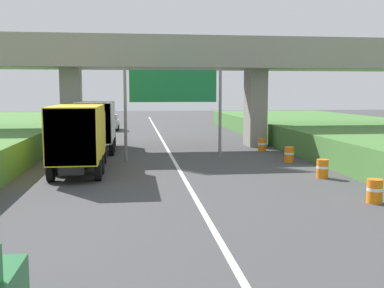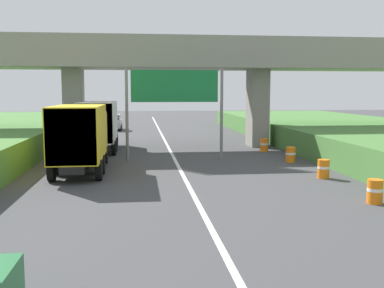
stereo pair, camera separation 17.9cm
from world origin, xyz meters
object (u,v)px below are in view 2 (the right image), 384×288
truck_white (99,123)px  construction_barrel_3 (323,169)px  truck_yellow (81,135)px  car_silver (113,122)px  construction_barrel_4 (291,155)px  overhead_highway_sign (175,92)px  construction_barrel_2 (375,191)px  construction_barrel_5 (264,145)px

truck_white → construction_barrel_3: bearing=-44.9°
truck_yellow → car_silver: truck_yellow is taller
construction_barrel_4 → construction_barrel_3: bearing=-90.9°
car_silver → construction_barrel_4: 26.68m
truck_yellow → overhead_highway_sign: bearing=35.6°
construction_barrel_2 → truck_yellow: bearing=145.6°
construction_barrel_3 → car_silver: bearing=111.8°
truck_white → construction_barrel_5: (11.35, -1.59, -1.47)m
truck_yellow → car_silver: size_ratio=1.78×
truck_yellow → construction_barrel_3: size_ratio=8.11×
overhead_highway_sign → construction_barrel_3: overhead_highway_sign is taller
truck_yellow → construction_barrel_3: 12.14m
construction_barrel_3 → construction_barrel_4: (0.08, 4.94, 0.00)m
truck_white → construction_barrel_4: truck_white is taller
overhead_highway_sign → truck_white: (-4.89, 4.84, -2.15)m
car_silver → construction_barrel_2: car_silver is taller
truck_yellow → car_silver: bearing=89.7°
construction_barrel_3 → construction_barrel_2: bearing=-91.2°
truck_white → car_silver: size_ratio=1.78×
truck_white → construction_barrel_5: truck_white is taller
truck_yellow → construction_barrel_5: 13.52m
car_silver → construction_barrel_3: (11.57, -28.93, -0.40)m
truck_white → construction_barrel_2: (11.38, -16.40, -1.47)m
car_silver → construction_barrel_2: 35.76m
construction_barrel_3 → construction_barrel_4: bearing=89.1°
overhead_highway_sign → construction_barrel_4: overhead_highway_sign is taller
overhead_highway_sign → construction_barrel_4: bearing=-14.2°
truck_yellow → construction_barrel_3: (11.68, -2.99, -1.47)m
truck_yellow → construction_barrel_2: (11.58, -7.92, -1.47)m
overhead_highway_sign → car_silver: overhead_highway_sign is taller
construction_barrel_2 → construction_barrel_3: same height
construction_barrel_2 → construction_barrel_4: bearing=88.9°
overhead_highway_sign → construction_barrel_5: (6.46, 3.25, -3.62)m
construction_barrel_2 → construction_barrel_4: (0.18, 9.87, 0.00)m
construction_barrel_4 → construction_barrel_5: size_ratio=1.00×
truck_yellow → construction_barrel_3: bearing=-14.3°
truck_yellow → construction_barrel_4: truck_yellow is taller
overhead_highway_sign → car_silver: (-4.97, 22.31, -3.22)m
overhead_highway_sign → construction_barrel_2: 13.74m
overhead_highway_sign → construction_barrel_5: overhead_highway_sign is taller
overhead_highway_sign → car_silver: 23.08m
truck_white → car_silver: bearing=90.3°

